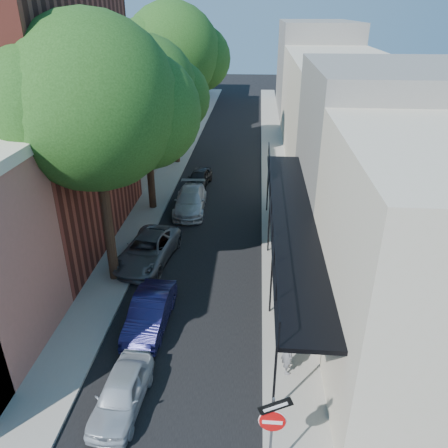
% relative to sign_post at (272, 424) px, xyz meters
% --- Properties ---
extents(road_surface, '(6.00, 64.00, 0.01)m').
position_rel_sign_post_xyz_m(road_surface, '(-3.16, 29.03, -2.03)').
color(road_surface, black).
rests_on(road_surface, ground).
extents(sidewalk_left, '(2.00, 64.00, 0.12)m').
position_rel_sign_post_xyz_m(sidewalk_left, '(-7.16, 29.03, -1.98)').
color(sidewalk_left, gray).
rests_on(sidewalk_left, ground).
extents(sidewalk_right, '(2.00, 64.00, 0.12)m').
position_rel_sign_post_xyz_m(sidewalk_right, '(0.84, 29.03, -1.98)').
color(sidewalk_right, gray).
rests_on(sidewalk_right, ground).
extents(buildings_left, '(10.10, 59.10, 12.00)m').
position_rel_sign_post_xyz_m(buildings_left, '(-12.46, 27.79, 2.90)').
color(buildings_left, '#B46A5C').
rests_on(buildings_left, ground).
extents(buildings_right, '(9.80, 55.00, 10.00)m').
position_rel_sign_post_xyz_m(buildings_right, '(5.83, 28.51, 2.39)').
color(buildings_right, beige).
rests_on(buildings_right, ground).
extents(sign_post, '(0.89, 0.17, 2.99)m').
position_rel_sign_post_xyz_m(sign_post, '(0.00, 0.00, 0.00)').
color(sign_post, '#595B60').
rests_on(sign_post, ground).
extents(oak_near, '(7.48, 6.80, 11.42)m').
position_rel_sign_post_xyz_m(oak_near, '(-6.53, 9.29, 5.84)').
color(oak_near, '#301D13').
rests_on(oak_near, ground).
extents(oak_mid, '(6.60, 6.00, 10.20)m').
position_rel_sign_post_xyz_m(oak_mid, '(-6.58, 17.26, 5.02)').
color(oak_mid, '#301D13').
rests_on(oak_mid, ground).
extents(oak_far, '(7.70, 7.00, 11.90)m').
position_rel_sign_post_xyz_m(oak_far, '(-6.51, 26.30, 6.22)').
color(oak_far, '#301D13').
rests_on(oak_far, ground).
extents(parked_car_a, '(1.54, 3.44, 1.15)m').
position_rel_sign_post_xyz_m(parked_car_a, '(-4.56, 1.99, -1.46)').
color(parked_car_a, '#A6AFB8').
rests_on(parked_car_a, ground).
extents(parked_car_b, '(1.48, 3.93, 1.28)m').
position_rel_sign_post_xyz_m(parked_car_b, '(-4.56, 5.92, -1.40)').
color(parked_car_b, '#171645').
rests_on(parked_car_b, ground).
extents(parked_car_c, '(2.82, 4.99, 1.32)m').
position_rel_sign_post_xyz_m(parked_car_c, '(-5.76, 10.70, -1.38)').
color(parked_car_c, '#5C5E64').
rests_on(parked_car_c, ground).
extents(parked_car_d, '(2.05, 4.63, 1.32)m').
position_rel_sign_post_xyz_m(parked_car_d, '(-4.56, 16.88, -1.38)').
color(parked_car_d, silver).
rests_on(parked_car_d, ground).
extents(parked_car_e, '(1.77, 3.53, 1.16)m').
position_rel_sign_post_xyz_m(parked_car_e, '(-4.56, 21.15, -1.46)').
color(parked_car_e, black).
rests_on(parked_car_e, ground).
extents(pedestrian, '(0.50, 0.69, 1.74)m').
position_rel_sign_post_xyz_m(pedestrian, '(0.66, 3.78, -1.05)').
color(pedestrian, slate).
rests_on(pedestrian, sidewalk_right).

